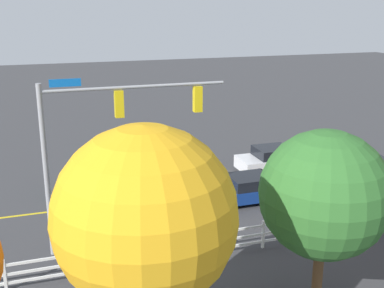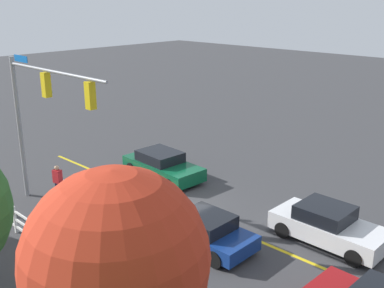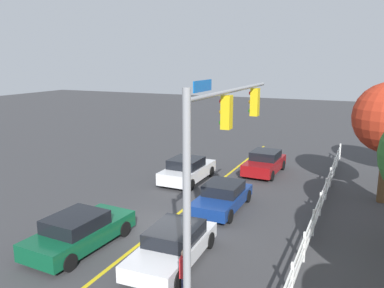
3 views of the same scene
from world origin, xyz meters
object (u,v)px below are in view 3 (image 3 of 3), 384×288
Objects in this scene: car_2 at (80,231)px; car_3 at (173,245)px; car_0 at (187,170)px; car_4 at (265,163)px; pedestrian at (185,273)px; car_1 at (222,197)px.

car_2 is 3.83m from car_3.
car_0 reaches higher than car_3.
pedestrian reaches higher than car_4.
car_2 is 1.15× the size of car_4.
car_1 is at bearing -133.51° from car_0.
car_4 reaches higher than car_2.
car_2 is 2.77× the size of pedestrian.
car_1 is 0.94× the size of car_3.
pedestrian is (2.01, 1.42, 0.30)m from car_3.
pedestrian is at bearing 33.36° from car_3.
car_0 is at bearing -44.43° from car_4.
car_4 is 14.61m from pedestrian.
pedestrian is at bearing 11.45° from car_1.
car_1 is 7.77m from pedestrian.
pedestrian reaches higher than car_2.
car_2 is at bearing -83.95° from car_3.
car_1 is 0.92× the size of car_2.
car_0 is 1.06× the size of car_4.
car_4 is at bearing 177.00° from car_1.
car_4 is (-12.54, 0.18, 0.06)m from car_3.
car_0 is at bearing -134.39° from car_1.
car_4 reaches higher than car_1.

